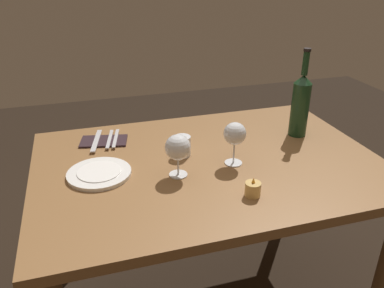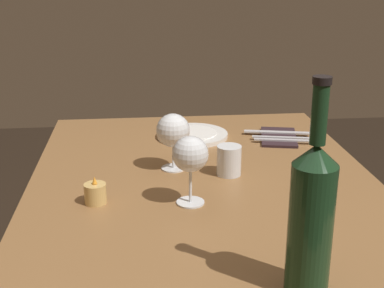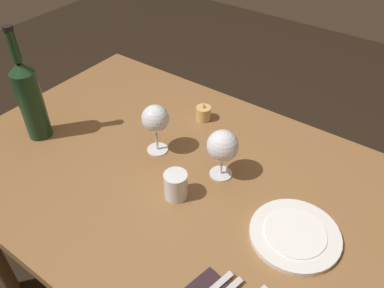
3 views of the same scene
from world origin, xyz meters
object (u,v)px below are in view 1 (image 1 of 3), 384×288
(wine_glass_left, at_px, (178,148))
(votive_candle, at_px, (253,190))
(wine_glass_right, at_px, (235,135))
(fork_inner, at_px, (110,139))
(folded_napkin, at_px, (104,141))
(fork_outer, at_px, (116,138))
(wine_bottle, at_px, (300,104))
(table_knife, at_px, (96,141))
(water_tumbler, at_px, (182,147))
(dinner_plate, at_px, (99,173))

(wine_glass_left, xyz_separation_m, votive_candle, (-0.20, 0.20, -0.08))
(wine_glass_right, height_order, fork_inner, wine_glass_right)
(votive_candle, height_order, folded_napkin, votive_candle)
(wine_glass_right, relative_size, fork_outer, 0.92)
(wine_glass_right, height_order, folded_napkin, wine_glass_right)
(wine_glass_left, xyz_separation_m, wine_bottle, (-0.58, -0.19, 0.03))
(wine_bottle, relative_size, fork_inner, 2.09)
(wine_bottle, bearing_deg, wine_glass_left, 17.90)
(wine_bottle, relative_size, table_knife, 1.79)
(fork_inner, bearing_deg, folded_napkin, 0.00)
(votive_candle, bearing_deg, table_knife, -50.31)
(wine_glass_left, relative_size, fork_outer, 0.87)
(wine_bottle, distance_m, table_knife, 0.87)
(fork_inner, distance_m, table_knife, 0.05)
(wine_glass_left, distance_m, wine_glass_right, 0.22)
(wine_glass_right, relative_size, table_knife, 0.79)
(wine_glass_left, bearing_deg, fork_inner, -60.00)
(water_tumbler, height_order, votive_candle, water_tumbler)
(fork_outer, relative_size, table_knife, 0.85)
(table_knife, bearing_deg, votive_candle, 129.69)
(folded_napkin, bearing_deg, wine_bottle, 168.57)
(folded_napkin, xyz_separation_m, fork_outer, (-0.05, 0.00, 0.01))
(wine_glass_right, relative_size, folded_napkin, 0.79)
(wine_bottle, distance_m, folded_napkin, 0.84)
(votive_candle, height_order, table_knife, votive_candle)
(votive_candle, bearing_deg, dinner_plate, -30.63)
(fork_outer, bearing_deg, wine_glass_right, 140.56)
(votive_candle, relative_size, folded_napkin, 0.32)
(wine_bottle, xyz_separation_m, votive_candle, (0.39, 0.39, -0.12))
(water_tumbler, xyz_separation_m, table_knife, (0.31, -0.21, -0.03))
(wine_glass_left, height_order, fork_inner, wine_glass_left)
(folded_napkin, bearing_deg, water_tumbler, 143.54)
(water_tumbler, xyz_separation_m, folded_napkin, (0.28, -0.21, -0.03))
(wine_glass_left, relative_size, dinner_plate, 0.69)
(fork_inner, xyz_separation_m, table_knife, (0.05, 0.00, 0.00))
(wine_bottle, bearing_deg, table_knife, -11.03)
(wine_glass_left, bearing_deg, votive_candle, 135.14)
(votive_candle, xyz_separation_m, dinner_plate, (0.47, -0.28, -0.02))
(water_tumbler, xyz_separation_m, dinner_plate, (0.32, 0.06, -0.03))
(dinner_plate, bearing_deg, votive_candle, 149.37)
(wine_bottle, distance_m, dinner_plate, 0.87)
(water_tumbler, relative_size, folded_napkin, 0.38)
(wine_glass_right, distance_m, fork_inner, 0.55)
(wine_glass_left, bearing_deg, wine_bottle, -162.10)
(votive_candle, height_order, fork_outer, votive_candle)
(folded_napkin, distance_m, table_knife, 0.03)
(votive_candle, distance_m, fork_outer, 0.67)
(wine_bottle, xyz_separation_m, fork_inner, (0.79, -0.16, -0.13))
(dinner_plate, height_order, fork_inner, dinner_plate)
(water_tumbler, height_order, dinner_plate, water_tumbler)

